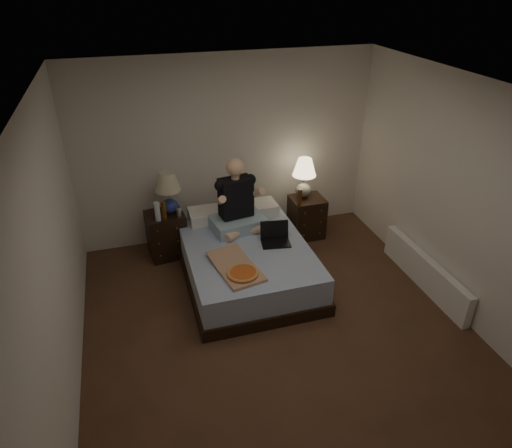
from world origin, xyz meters
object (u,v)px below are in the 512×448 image
object	(u,v)px
pizza_box	(243,274)
radiator	(425,272)
soda_can	(179,213)
person	(237,196)
lamp_left	(168,193)
nightstand_left	(167,234)
beer_bottle_left	(164,210)
beer_bottle_right	(300,197)
bed	(246,262)
water_bottle	(157,212)
nightstand_right	(307,217)
lamp_right	(304,178)
laptop	(276,235)

from	to	relation	value
pizza_box	radiator	xyz separation A→B (m)	(2.21, -0.16, -0.32)
soda_can	person	bearing A→B (deg)	-22.48
lamp_left	pizza_box	bearing A→B (deg)	-68.01
nightstand_left	soda_can	distance (m)	0.41
beer_bottle_left	beer_bottle_right	distance (m)	1.79
beer_bottle_left	beer_bottle_right	bearing A→B (deg)	-2.65
soda_can	beer_bottle_right	distance (m)	1.61
bed	beer_bottle_right	size ratio (longest dim) A/B	8.28
bed	pizza_box	xyz separation A→B (m)	(-0.21, -0.61, 0.28)
water_bottle	nightstand_left	bearing A→B (deg)	58.81
person	radiator	distance (m)	2.43
nightstand_right	lamp_right	xyz separation A→B (m)	(-0.04, 0.08, 0.57)
beer_bottle_right	person	bearing A→B (deg)	-167.73
lamp_left	soda_can	size ratio (longest dim) A/B	5.60
bed	nightstand_left	xyz separation A→B (m)	(-0.87, 0.81, 0.07)
nightstand_left	beer_bottle_left	size ratio (longest dim) A/B	2.67
bed	nightstand_right	size ratio (longest dim) A/B	3.25
laptop	radiator	world-z (taller)	laptop
beer_bottle_right	person	world-z (taller)	person
beer_bottle_left	person	world-z (taller)	person
beer_bottle_right	laptop	distance (m)	0.89
beer_bottle_left	beer_bottle_right	xyz separation A→B (m)	(1.79, -0.08, -0.03)
lamp_right	soda_can	bearing A→B (deg)	-175.68
lamp_right	radiator	bearing A→B (deg)	-59.41
bed	nightstand_right	bearing A→B (deg)	34.72
person	laptop	world-z (taller)	person
nightstand_left	person	distance (m)	1.15
lamp_left	lamp_right	size ratio (longest dim) A/B	1.00
laptop	beer_bottle_left	bearing A→B (deg)	157.09
bed	nightstand_right	world-z (taller)	nightstand_right
lamp_right	beer_bottle_right	xyz separation A→B (m)	(-0.14, -0.22, -0.17)
lamp_left	lamp_right	world-z (taller)	lamp_left
nightstand_right	beer_bottle_right	size ratio (longest dim) A/B	2.55
nightstand_left	lamp_right	bearing A→B (deg)	-6.11
soda_can	pizza_box	distance (m)	1.40
lamp_right	lamp_left	bearing A→B (deg)	-179.73
lamp_left	beer_bottle_right	size ratio (longest dim) A/B	2.43
soda_can	pizza_box	size ratio (longest dim) A/B	0.13
beer_bottle_left	radiator	xyz separation A→B (m)	(2.87, -1.46, -0.53)
soda_can	nightstand_left	bearing A→B (deg)	147.40
nightstand_right	beer_bottle_right	world-z (taller)	beer_bottle_right
lamp_right	person	distance (m)	1.13
bed	person	size ratio (longest dim) A/B	2.05
lamp_right	beer_bottle_left	distance (m)	1.94
nightstand_right	radiator	distance (m)	1.77
lamp_left	water_bottle	distance (m)	0.28
laptop	pizza_box	bearing A→B (deg)	-127.09
beer_bottle_right	radiator	xyz separation A→B (m)	(1.09, -1.38, -0.50)
beer_bottle_left	radiator	world-z (taller)	beer_bottle_left
bed	radiator	world-z (taller)	bed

